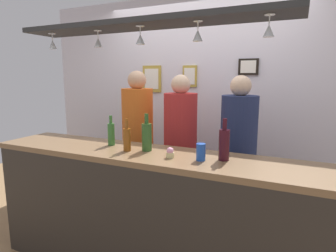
# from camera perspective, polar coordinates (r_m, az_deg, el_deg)

# --- Properties ---
(ground_plane) EXTENTS (8.00, 8.00, 0.00)m
(ground_plane) POSITION_cam_1_polar(r_m,az_deg,el_deg) (2.98, -0.87, -23.24)
(ground_plane) COLOR olive
(back_wall) EXTENTS (4.40, 0.06, 2.60)m
(back_wall) POSITION_cam_1_polar(r_m,az_deg,el_deg) (3.54, 6.80, 4.45)
(back_wall) COLOR silver
(back_wall) RESTS_ON ground_plane
(bar_counter) EXTENTS (2.70, 0.55, 1.04)m
(bar_counter) POSITION_cam_1_polar(r_m,az_deg,el_deg) (2.25, -6.67, -14.51)
(bar_counter) COLOR brown
(bar_counter) RESTS_ON ground_plane
(overhead_glass_rack) EXTENTS (2.20, 0.36, 0.04)m
(overhead_glass_rack) POSITION_cam_1_polar(r_m,az_deg,el_deg) (2.27, -4.49, 19.77)
(overhead_glass_rack) COLOR black
(hanging_wineglass_far_left) EXTENTS (0.07, 0.07, 0.13)m
(hanging_wineglass_far_left) POSITION_cam_1_polar(r_m,az_deg,el_deg) (2.76, -22.11, 14.96)
(hanging_wineglass_far_left) COLOR silver
(hanging_wineglass_far_left) RESTS_ON overhead_glass_rack
(hanging_wineglass_left) EXTENTS (0.07, 0.07, 0.13)m
(hanging_wineglass_left) POSITION_cam_1_polar(r_m,az_deg,el_deg) (2.48, -13.82, 16.06)
(hanging_wineglass_left) COLOR silver
(hanging_wineglass_left) RESTS_ON overhead_glass_rack
(hanging_wineglass_center_left) EXTENTS (0.07, 0.07, 0.13)m
(hanging_wineglass_center_left) POSITION_cam_1_polar(r_m,az_deg,el_deg) (2.22, -5.58, 17.07)
(hanging_wineglass_center_left) COLOR silver
(hanging_wineglass_center_left) RESTS_ON overhead_glass_rack
(hanging_wineglass_center) EXTENTS (0.07, 0.07, 0.13)m
(hanging_wineglass_center) POSITION_cam_1_polar(r_m,az_deg,el_deg) (2.03, 5.98, 17.73)
(hanging_wineglass_center) COLOR silver
(hanging_wineglass_center) RESTS_ON overhead_glass_rack
(hanging_wineglass_center_right) EXTENTS (0.07, 0.07, 0.13)m
(hanging_wineglass_center_right) POSITION_cam_1_polar(r_m,az_deg,el_deg) (1.92, 19.56, 17.70)
(hanging_wineglass_center_right) COLOR silver
(hanging_wineglass_center_right) RESTS_ON overhead_glass_rack
(person_left_orange_shirt) EXTENTS (0.34, 0.34, 1.69)m
(person_left_orange_shirt) POSITION_cam_1_polar(r_m,az_deg,el_deg) (3.15, -6.07, -1.30)
(person_left_orange_shirt) COLOR #2D334C
(person_left_orange_shirt) RESTS_ON ground_plane
(person_middle_red_shirt) EXTENTS (0.34, 0.34, 1.65)m
(person_middle_red_shirt) POSITION_cam_1_polar(r_m,az_deg,el_deg) (2.94, 2.43, -2.63)
(person_middle_red_shirt) COLOR #2D334C
(person_middle_red_shirt) RESTS_ON ground_plane
(person_right_navy_shirt) EXTENTS (0.34, 0.34, 1.64)m
(person_right_navy_shirt) POSITION_cam_1_polar(r_m,az_deg,el_deg) (2.78, 13.91, -3.76)
(person_right_navy_shirt) COLOR #2D334C
(person_right_navy_shirt) RESTS_ON ground_plane
(bottle_champagne_green) EXTENTS (0.08, 0.08, 0.30)m
(bottle_champagne_green) POSITION_cam_1_polar(r_m,az_deg,el_deg) (2.27, -4.21, -2.06)
(bottle_champagne_green) COLOR #2D5623
(bottle_champagne_green) RESTS_ON bar_counter
(bottle_wine_dark_red) EXTENTS (0.08, 0.08, 0.30)m
(bottle_wine_dark_red) POSITION_cam_1_polar(r_m,az_deg,el_deg) (2.05, 11.19, -3.54)
(bottle_wine_dark_red) COLOR #380F19
(bottle_wine_dark_red) RESTS_ON bar_counter
(bottle_beer_green_import) EXTENTS (0.06, 0.06, 0.26)m
(bottle_beer_green_import) POSITION_cam_1_polar(r_m,az_deg,el_deg) (2.51, -11.32, -1.46)
(bottle_beer_green_import) COLOR #336B2D
(bottle_beer_green_import) RESTS_ON bar_counter
(bottle_beer_amber_tall) EXTENTS (0.06, 0.06, 0.26)m
(bottle_beer_amber_tall) POSITION_cam_1_polar(r_m,az_deg,el_deg) (2.29, -8.23, -2.53)
(bottle_beer_amber_tall) COLOR brown
(bottle_beer_amber_tall) RESTS_ON bar_counter
(drink_can) EXTENTS (0.07, 0.07, 0.12)m
(drink_can) POSITION_cam_1_polar(r_m,az_deg,el_deg) (2.03, 6.60, -5.21)
(drink_can) COLOR #1E4CB2
(drink_can) RESTS_ON bar_counter
(cupcake) EXTENTS (0.06, 0.06, 0.08)m
(cupcake) POSITION_cam_1_polar(r_m,az_deg,el_deg) (2.09, 0.41, -5.42)
(cupcake) COLOR beige
(cupcake) RESTS_ON bar_counter
(picture_frame_caricature) EXTENTS (0.26, 0.02, 0.34)m
(picture_frame_caricature) POSITION_cam_1_polar(r_m,az_deg,el_deg) (3.75, -3.26, 9.41)
(picture_frame_caricature) COLOR #B29338
(picture_frame_caricature) RESTS_ON back_wall
(picture_frame_crest) EXTENTS (0.18, 0.02, 0.26)m
(picture_frame_crest) POSITION_cam_1_polar(r_m,az_deg,el_deg) (3.53, 4.37, 9.92)
(picture_frame_crest) COLOR #B29338
(picture_frame_crest) RESTS_ON back_wall
(picture_frame_upper_small) EXTENTS (0.22, 0.02, 0.18)m
(picture_frame_upper_small) POSITION_cam_1_polar(r_m,az_deg,el_deg) (3.35, 15.81, 11.36)
(picture_frame_upper_small) COLOR black
(picture_frame_upper_small) RESTS_ON back_wall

